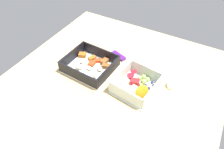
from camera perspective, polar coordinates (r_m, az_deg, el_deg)
table_surface at (r=79.64cm, az=0.45°, el=-2.15°), size 80.00×80.00×2.00cm
pasta_container at (r=83.14cm, az=-5.98°, el=2.59°), size 19.48×17.21×5.35cm
fruit_bowl at (r=75.36cm, az=6.89°, el=-2.79°), size 15.85×16.66×6.02cm
candy_bar at (r=88.80cm, az=1.81°, el=5.24°), size 7.40×4.48×1.20cm
paper_cup_liner at (r=79.31cm, az=16.49°, el=-2.87°), size 3.96×3.96×1.74cm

